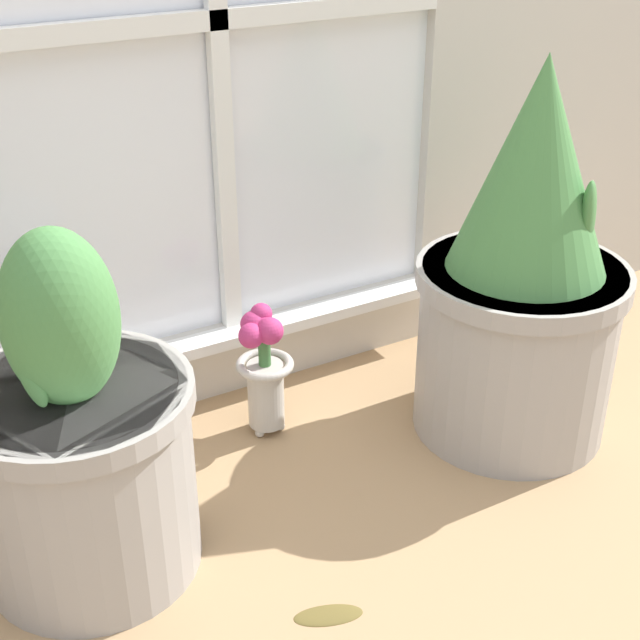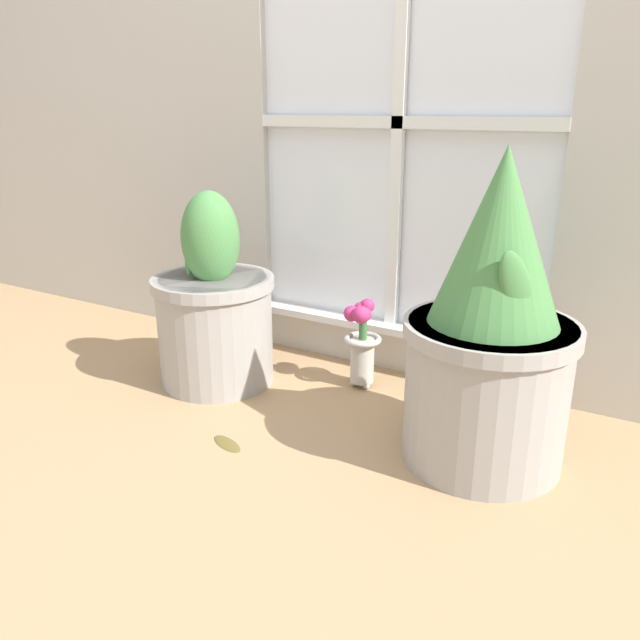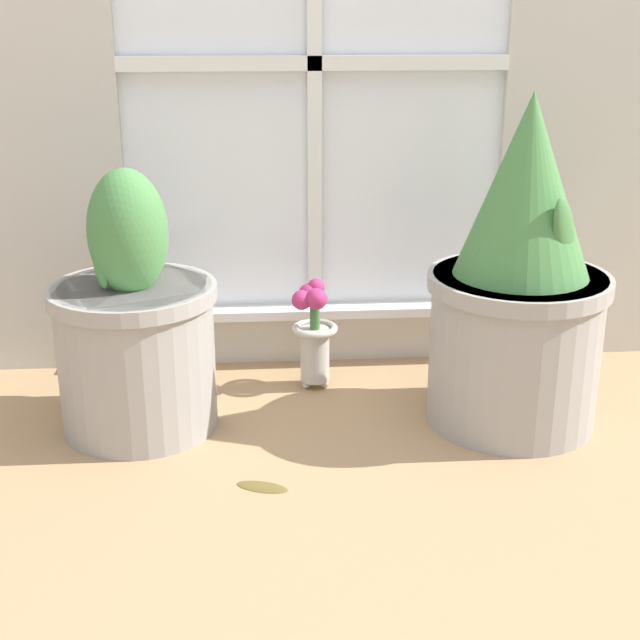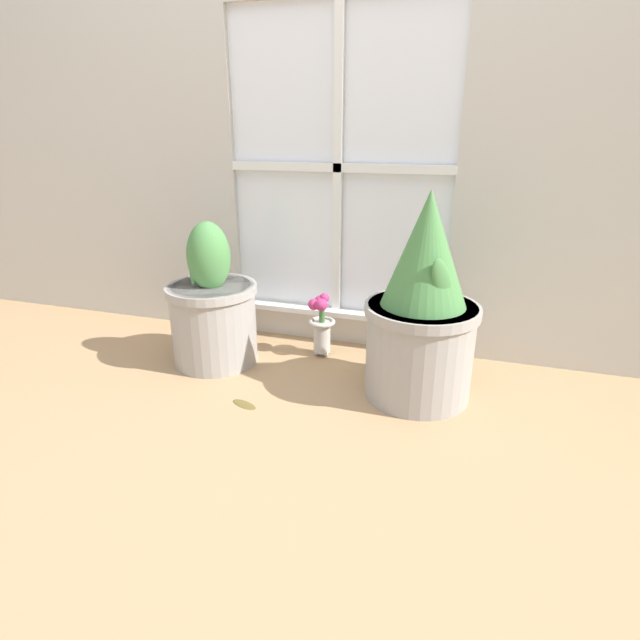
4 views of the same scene
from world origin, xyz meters
name	(u,v)px [view 3 (image 3 of 4)]	position (x,y,z in m)	size (l,w,h in m)	color
ground_plane	(337,479)	(0.00, 0.00, 0.00)	(10.00, 10.00, 0.00)	tan
potted_plant_left	(135,332)	(-0.43, 0.28, 0.23)	(0.37, 0.37, 0.60)	#9E9993
potted_plant_right	(519,285)	(0.43, 0.25, 0.33)	(0.41, 0.41, 0.75)	#9E9993
flower_vase	(314,328)	(-0.02, 0.47, 0.16)	(0.12, 0.12, 0.28)	#BCB7AD
fallen_leaf	(262,486)	(-0.15, -0.02, 0.00)	(0.12, 0.08, 0.01)	brown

